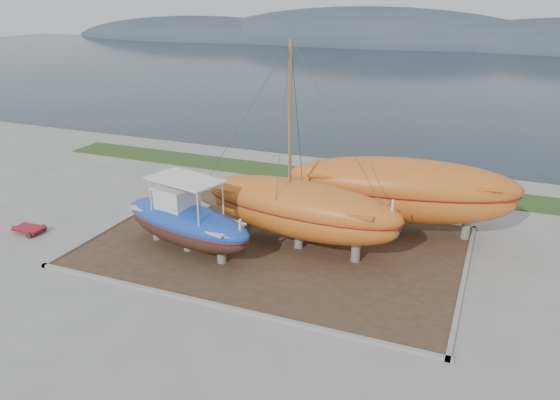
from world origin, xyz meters
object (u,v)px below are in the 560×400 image
at_px(white_dinghy, 185,208).
at_px(red_trailer, 29,230).
at_px(orange_bare_hull, 400,197).
at_px(orange_sailboat, 300,150).
at_px(blue_caique, 186,215).

distance_m(white_dinghy, red_trailer, 8.28).
height_order(white_dinghy, red_trailer, white_dinghy).
bearing_deg(orange_bare_hull, orange_sailboat, -145.94).
bearing_deg(red_trailer, orange_bare_hull, 21.30).
bearing_deg(white_dinghy, orange_bare_hull, 37.56).
distance_m(orange_sailboat, orange_bare_hull, 6.44).
distance_m(blue_caique, orange_bare_hull, 11.03).
relative_size(orange_sailboat, orange_bare_hull, 0.88).
xyz_separation_m(blue_caique, orange_sailboat, (4.95, 2.37, 3.15)).
bearing_deg(white_dinghy, blue_caique, -32.63).
bearing_deg(orange_bare_hull, blue_caique, -154.13).
bearing_deg(blue_caique, red_trailer, -157.53).
bearing_deg(red_trailer, orange_sailboat, 13.72).
bearing_deg(orange_bare_hull, red_trailer, -165.56).
bearing_deg(orange_bare_hull, white_dinghy, -174.74).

